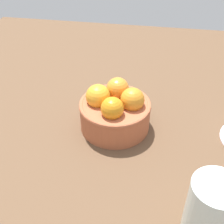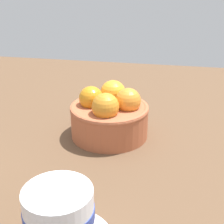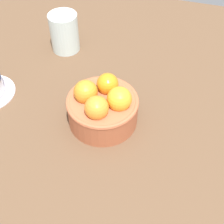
# 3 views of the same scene
# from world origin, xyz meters

# --- Properties ---
(ground_plane) EXTENTS (1.10, 1.03, 0.05)m
(ground_plane) POSITION_xyz_m (0.00, 0.00, -0.02)
(ground_plane) COLOR brown
(terracotta_bowl) EXTENTS (0.14, 0.14, 0.10)m
(terracotta_bowl) POSITION_xyz_m (-0.00, -0.00, 0.04)
(terracotta_bowl) COLOR #AD5938
(terracotta_bowl) RESTS_ON ground_plane
(water_glass) EXTENTS (0.07, 0.07, 0.10)m
(water_glass) POSITION_xyz_m (0.21, 0.17, 0.05)
(water_glass) COLOR silver
(water_glass) RESTS_ON ground_plane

